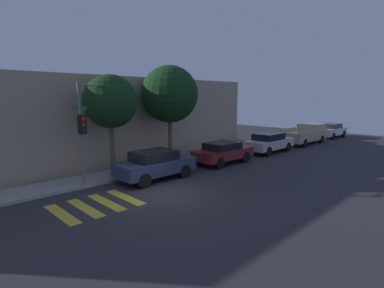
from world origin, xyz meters
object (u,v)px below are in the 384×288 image
(tree_near_corner, at_px, (110,102))
(sedan_middle, at_px, (223,152))
(traffic_light_pole, at_px, (90,117))
(sedan_near_corner, at_px, (155,164))
(sedan_tail_of_row, at_px, (330,130))
(pickup_truck, at_px, (306,134))
(sedan_far_end, at_px, (269,142))
(tree_midblock, at_px, (170,94))

(tree_near_corner, bearing_deg, sedan_middle, -16.19)
(traffic_light_pole, relative_size, sedan_near_corner, 1.18)
(traffic_light_pole, relative_size, sedan_tail_of_row, 1.08)
(pickup_truck, bearing_deg, traffic_light_pole, 176.42)
(traffic_light_pole, height_order, sedan_middle, traffic_light_pole)
(sedan_near_corner, xyz_separation_m, pickup_truck, (17.42, 0.00, 0.10))
(traffic_light_pole, distance_m, tree_near_corner, 1.81)
(sedan_far_end, xyz_separation_m, sedan_tail_of_row, (12.17, 0.00, -0.00))
(sedan_middle, distance_m, sedan_tail_of_row, 17.75)
(tree_midblock, bearing_deg, sedan_tail_of_row, -5.52)
(pickup_truck, distance_m, sedan_tail_of_row, 5.85)
(traffic_light_pole, relative_size, pickup_truck, 0.88)
(pickup_truck, bearing_deg, sedan_tail_of_row, -0.00)
(traffic_light_pole, bearing_deg, sedan_near_corner, -24.04)
(traffic_light_pole, relative_size, tree_near_corner, 0.91)
(pickup_truck, bearing_deg, sedan_far_end, -180.00)
(sedan_near_corner, bearing_deg, sedan_middle, -0.00)
(tree_midblock, bearing_deg, pickup_truck, -7.70)
(sedan_middle, bearing_deg, sedan_far_end, 0.00)
(traffic_light_pole, bearing_deg, sedan_far_end, -5.20)
(sedan_far_end, height_order, tree_near_corner, tree_near_corner)
(tree_near_corner, bearing_deg, tree_midblock, 0.00)
(traffic_light_pole, bearing_deg, sedan_middle, -8.63)
(traffic_light_pole, distance_m, sedan_tail_of_row, 26.27)
(traffic_light_pole, relative_size, sedan_far_end, 1.08)
(sedan_middle, distance_m, tree_near_corner, 7.85)
(traffic_light_pole, bearing_deg, pickup_truck, -3.58)
(sedan_tail_of_row, xyz_separation_m, tree_near_corner, (-24.60, 1.99, 3.24))
(sedan_middle, distance_m, pickup_truck, 11.90)
(sedan_far_end, relative_size, tree_midblock, 0.75)
(sedan_near_corner, height_order, sedan_middle, sedan_near_corner)
(sedan_far_end, bearing_deg, tree_near_corner, 170.92)
(sedan_middle, height_order, tree_near_corner, tree_near_corner)
(sedan_near_corner, relative_size, sedan_middle, 1.00)
(sedan_far_end, bearing_deg, traffic_light_pole, 174.80)
(sedan_near_corner, bearing_deg, sedan_far_end, -0.00)
(sedan_near_corner, xyz_separation_m, tree_midblock, (2.71, 1.99, 3.63))
(sedan_tail_of_row, relative_size, tree_near_corner, 0.85)
(traffic_light_pole, height_order, sedan_near_corner, traffic_light_pole)
(sedan_far_end, bearing_deg, sedan_near_corner, 180.00)
(sedan_middle, height_order, sedan_tail_of_row, sedan_tail_of_row)
(sedan_middle, relative_size, sedan_tail_of_row, 0.92)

